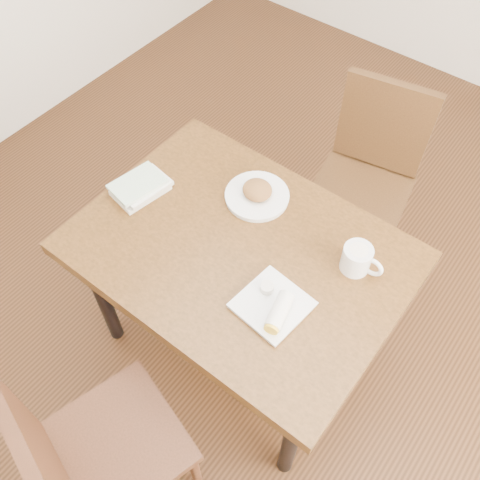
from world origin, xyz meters
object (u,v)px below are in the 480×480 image
Objects in this scene: chair_near at (89,453)px; chair_far at (368,170)px; coffee_mug at (358,259)px; plate_burrito at (274,307)px; table at (240,261)px; plate_scone at (257,194)px; book_stack at (141,187)px.

chair_near is 1.00× the size of chair_far.
plate_burrito is (-0.13, -0.31, -0.03)m from coffee_mug.
chair_near reaches higher than coffee_mug.
plate_scone is (-0.09, 0.23, 0.11)m from table.
plate_scone is 0.49m from plate_burrito.
plate_burrito is (0.22, 0.68, 0.22)m from chair_near.
chair_near reaches higher than table.
table is at bearing -97.40° from chair_far.
chair_near is at bearing -88.50° from table.
coffee_mug is at bearing -67.47° from chair_far.
plate_scone is 0.45m from book_stack.
plate_scone is (-0.20, -0.59, 0.23)m from chair_far.
plate_scone is (-0.11, 1.04, 0.23)m from chair_near.
chair_far is 0.73m from coffee_mug.
table is 4.92× the size of plate_burrito.
plate_scone is 0.47m from coffee_mug.
chair_near is 4.16× the size of book_stack.
table is 4.72× the size of plate_scone.
plate_burrito is at bearing -112.21° from coffee_mug.
plate_burrito reaches higher than book_stack.
coffee_mug reaches higher than table.
plate_scone is at bearing 33.63° from book_stack.
coffee_mug is 0.64× the size of plate_burrito.
coffee_mug is (0.37, 0.18, 0.14)m from table.
coffee_mug is (0.26, -0.64, 0.26)m from chair_far.
chair_far is at bearing 71.29° from plate_scone.
plate_burrito is (0.34, -0.36, -0.00)m from plate_scone.
chair_near is at bearing -92.98° from chair_far.
chair_far reaches higher than plate_scone.
coffee_mug reaches higher than book_stack.
chair_near and chair_far have the same top height.
chair_near is 3.84× the size of plate_scone.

